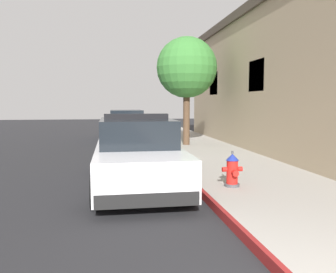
{
  "coord_description": "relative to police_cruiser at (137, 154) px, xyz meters",
  "views": [
    {
      "loc": [
        -1.85,
        -2.14,
        1.93
      ],
      "look_at": [
        -0.31,
        7.41,
        1.0
      ],
      "focal_mm": 37.39,
      "sensor_mm": 36.0,
      "label": 1
    }
  ],
  "objects": [
    {
      "name": "sidewalk_pavement",
      "position": [
        2.88,
        4.05,
        -0.67
      ],
      "size": [
        3.19,
        60.0,
        0.16
      ],
      "primitive_type": "cube",
      "color": "#9E9991",
      "rests_on": "ground"
    },
    {
      "name": "ground_plane",
      "position": [
        -3.12,
        4.05,
        -0.84
      ],
      "size": [
        28.9,
        60.0,
        0.2
      ],
      "primitive_type": "cube",
      "color": "#232326"
    },
    {
      "name": "street_tree",
      "position": [
        2.57,
        6.41,
        2.64
      ],
      "size": [
        2.53,
        2.53,
        4.51
      ],
      "color": "brown",
      "rests_on": "sidewalk_pavement"
    },
    {
      "name": "parked_car_silver_ahead",
      "position": [
        0.19,
        10.35,
        -0.0
      ],
      "size": [
        1.94,
        4.84,
        1.56
      ],
      "color": "navy",
      "rests_on": "ground"
    },
    {
      "name": "curb_painted_edge",
      "position": [
        1.24,
        4.05,
        -0.67
      ],
      "size": [
        0.08,
        60.0,
        0.16
      ],
      "primitive_type": "cube",
      "color": "maroon",
      "rests_on": "ground"
    },
    {
      "name": "storefront_building",
      "position": [
        7.1,
        3.69,
        2.07
      ],
      "size": [
        5.5,
        18.82,
        5.61
      ],
      "color": "tan",
      "rests_on": "ground"
    },
    {
      "name": "fire_hydrant",
      "position": [
        1.95,
        -1.08,
        -0.24
      ],
      "size": [
        0.44,
        0.4,
        0.76
      ],
      "color": "#4C4C51",
      "rests_on": "sidewalk_pavement"
    },
    {
      "name": "police_cruiser",
      "position": [
        0.0,
        0.0,
        0.0
      ],
      "size": [
        1.94,
        4.84,
        1.68
      ],
      "color": "white",
      "rests_on": "ground"
    }
  ]
}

